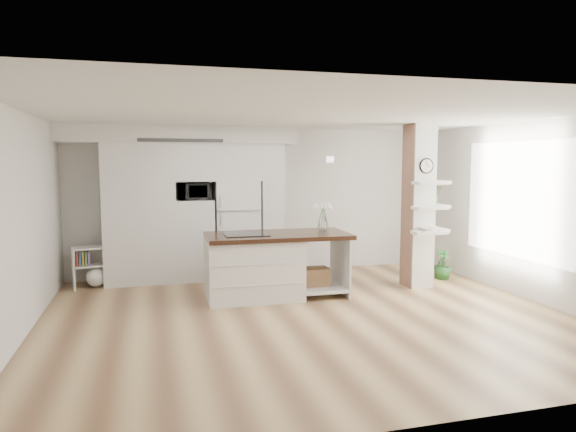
{
  "coord_description": "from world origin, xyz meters",
  "views": [
    {
      "loc": [
        -2.02,
        -6.45,
        2.08
      ],
      "look_at": [
        -0.04,
        0.9,
        1.28
      ],
      "focal_mm": 32.0,
      "sensor_mm": 36.0,
      "label": 1
    }
  ],
  "objects_px": {
    "refrigerator": "(236,229)",
    "floor_plant_a": "(441,264)",
    "kitchen_island": "(261,265)",
    "bookshelf": "(93,269)"
  },
  "relations": [
    {
      "from": "refrigerator",
      "to": "bookshelf",
      "type": "xyz_separation_m",
      "value": [
        -2.45,
        -0.18,
        -0.57
      ]
    },
    {
      "from": "refrigerator",
      "to": "floor_plant_a",
      "type": "height_order",
      "value": "refrigerator"
    },
    {
      "from": "refrigerator",
      "to": "floor_plant_a",
      "type": "distance_m",
      "value": 3.74
    },
    {
      "from": "kitchen_island",
      "to": "bookshelf",
      "type": "xyz_separation_m",
      "value": [
        -2.58,
        1.35,
        -0.21
      ]
    },
    {
      "from": "refrigerator",
      "to": "kitchen_island",
      "type": "relative_size",
      "value": 0.79
    },
    {
      "from": "refrigerator",
      "to": "floor_plant_a",
      "type": "relative_size",
      "value": 3.43
    },
    {
      "from": "floor_plant_a",
      "to": "kitchen_island",
      "type": "bearing_deg",
      "value": -172.64
    },
    {
      "from": "kitchen_island",
      "to": "floor_plant_a",
      "type": "xyz_separation_m",
      "value": [
        3.39,
        0.44,
        -0.26
      ]
    },
    {
      "from": "bookshelf",
      "to": "floor_plant_a",
      "type": "height_order",
      "value": "bookshelf"
    },
    {
      "from": "kitchen_island",
      "to": "floor_plant_a",
      "type": "bearing_deg",
      "value": 8.44
    }
  ]
}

